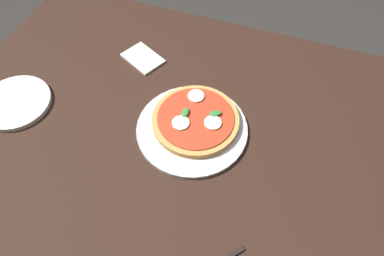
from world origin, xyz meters
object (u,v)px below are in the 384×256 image
Objects in this scene: serving_tray at (192,129)px; pizza at (196,119)px; plate_white at (15,102)px; dining_table at (181,148)px; napkin at (143,58)px.

serving_tray is 1.27× the size of pizza.
plate_white is (-0.53, -0.09, 0.00)m from serving_tray.
plate_white is (-0.50, -0.07, 0.10)m from dining_table.
serving_tray is at bearing 31.02° from dining_table.
plate_white is at bearing -132.65° from napkin.
serving_tray reaches higher than dining_table.
serving_tray is 1.50× the size of plate_white.
dining_table is 0.34m from napkin.
napkin is (-0.22, 0.23, 0.09)m from dining_table.
pizza reaches higher than dining_table.
napkin is (-0.25, 0.22, -0.00)m from serving_tray.
napkin is at bearing 47.35° from plate_white.
plate_white reaches higher than napkin.
serving_tray reaches higher than napkin.
plate_white is 0.41m from napkin.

